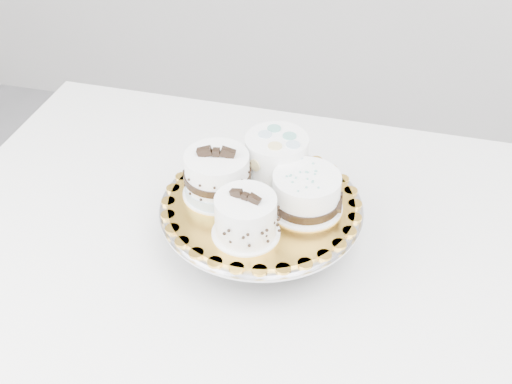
% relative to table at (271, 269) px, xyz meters
% --- Properties ---
extents(table, '(1.21, 0.82, 0.75)m').
position_rel_table_xyz_m(table, '(0.00, 0.00, 0.00)').
color(table, white).
rests_on(table, floor).
extents(cake_stand, '(0.33, 0.33, 0.09)m').
position_rel_table_xyz_m(cake_stand, '(-0.01, -0.02, 0.14)').
color(cake_stand, gray).
rests_on(cake_stand, table).
extents(cake_board, '(0.36, 0.36, 0.00)m').
position_rel_table_xyz_m(cake_board, '(-0.01, -0.02, 0.17)').
color(cake_board, gold).
rests_on(cake_board, cake_stand).
extents(cake_swirl, '(0.11, 0.11, 0.08)m').
position_rel_table_xyz_m(cake_swirl, '(-0.02, -0.10, 0.20)').
color(cake_swirl, white).
rests_on(cake_swirl, cake_board).
extents(cake_banded, '(0.12, 0.12, 0.09)m').
position_rel_table_xyz_m(cake_banded, '(-0.09, -0.02, 0.21)').
color(cake_banded, white).
rests_on(cake_banded, cake_board).
extents(cake_dots, '(0.13, 0.13, 0.08)m').
position_rel_table_xyz_m(cake_dots, '(-0.01, 0.05, 0.21)').
color(cake_dots, white).
rests_on(cake_dots, cake_board).
extents(cake_ribbon, '(0.12, 0.12, 0.06)m').
position_rel_table_xyz_m(cake_ribbon, '(0.06, -0.02, 0.20)').
color(cake_ribbon, white).
rests_on(cake_ribbon, cake_board).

